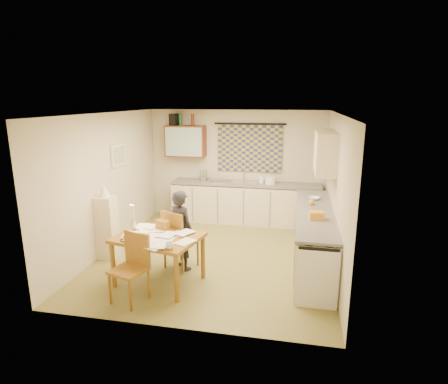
% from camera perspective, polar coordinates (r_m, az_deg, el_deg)
% --- Properties ---
extents(floor, '(4.00, 4.50, 0.02)m').
position_cam_1_polar(floor, '(6.84, -1.29, -9.66)').
color(floor, olive).
rests_on(floor, ground).
extents(ceiling, '(4.00, 4.50, 0.02)m').
position_cam_1_polar(ceiling, '(6.26, -1.42, 11.95)').
color(ceiling, white).
rests_on(ceiling, floor).
extents(wall_back, '(4.00, 0.02, 2.50)m').
position_cam_1_polar(wall_back, '(8.61, 1.94, 4.08)').
color(wall_back, beige).
rests_on(wall_back, floor).
extents(wall_front, '(4.00, 0.02, 2.50)m').
position_cam_1_polar(wall_front, '(4.35, -7.89, -6.12)').
color(wall_front, beige).
rests_on(wall_front, floor).
extents(wall_left, '(0.02, 4.50, 2.50)m').
position_cam_1_polar(wall_left, '(7.14, -17.30, 1.36)').
color(wall_left, beige).
rests_on(wall_left, floor).
extents(wall_right, '(0.02, 4.50, 2.50)m').
position_cam_1_polar(wall_right, '(6.32, 16.74, -0.19)').
color(wall_right, beige).
rests_on(wall_right, floor).
extents(window_blind, '(1.45, 0.03, 1.05)m').
position_cam_1_polar(window_blind, '(8.47, 3.93, 6.63)').
color(window_blind, navy).
rests_on(window_blind, wall_back).
extents(curtain_rod, '(1.60, 0.04, 0.04)m').
position_cam_1_polar(curtain_rod, '(8.39, 3.98, 10.34)').
color(curtain_rod, black).
rests_on(curtain_rod, wall_back).
extents(wall_cabinet, '(0.90, 0.34, 0.70)m').
position_cam_1_polar(wall_cabinet, '(8.62, -5.87, 7.72)').
color(wall_cabinet, '#582412').
rests_on(wall_cabinet, wall_back).
extents(wall_cabinet_glass, '(0.84, 0.02, 0.64)m').
position_cam_1_polar(wall_cabinet_glass, '(8.46, -6.20, 7.59)').
color(wall_cabinet_glass, '#99B2A5').
rests_on(wall_cabinet_glass, wall_back).
extents(upper_cabinet_right, '(0.34, 1.30, 0.70)m').
position_cam_1_polar(upper_cabinet_right, '(6.73, 15.16, 5.97)').
color(upper_cabinet_right, beige).
rests_on(upper_cabinet_right, wall_right).
extents(framed_print, '(0.04, 0.50, 0.40)m').
position_cam_1_polar(framed_print, '(7.39, -15.82, 5.44)').
color(framed_print, '#F1DFC9').
rests_on(framed_print, wall_left).
extents(print_canvas, '(0.01, 0.42, 0.32)m').
position_cam_1_polar(print_canvas, '(7.38, -15.65, 5.43)').
color(print_canvas, beige).
rests_on(print_canvas, wall_left).
extents(counter_back, '(3.30, 0.62, 0.92)m').
position_cam_1_polar(counter_back, '(8.45, 3.28, -1.68)').
color(counter_back, beige).
rests_on(counter_back, floor).
extents(counter_right, '(0.62, 2.95, 0.92)m').
position_cam_1_polar(counter_right, '(6.59, 13.50, -6.68)').
color(counter_right, beige).
rests_on(counter_right, floor).
extents(stove, '(0.55, 0.55, 0.86)m').
position_cam_1_polar(stove, '(5.45, 13.92, -11.53)').
color(stove, white).
rests_on(stove, floor).
extents(sink, '(0.56, 0.46, 0.10)m').
position_cam_1_polar(sink, '(8.35, 3.25, 1.16)').
color(sink, silver).
rests_on(sink, counter_back).
extents(tap, '(0.03, 0.03, 0.28)m').
position_cam_1_polar(tap, '(8.49, 3.06, 2.62)').
color(tap, silver).
rests_on(tap, counter_back).
extents(dish_rack, '(0.39, 0.34, 0.06)m').
position_cam_1_polar(dish_rack, '(8.43, -0.77, 1.80)').
color(dish_rack, silver).
rests_on(dish_rack, counter_back).
extents(kettle, '(0.21, 0.21, 0.24)m').
position_cam_1_polar(kettle, '(8.49, -3.13, 2.49)').
color(kettle, silver).
rests_on(kettle, counter_back).
extents(mixing_bowl, '(0.31, 0.31, 0.16)m').
position_cam_1_polar(mixing_bowl, '(8.26, 7.11, 1.79)').
color(mixing_bowl, white).
rests_on(mixing_bowl, counter_back).
extents(soap_bottle, '(0.11, 0.11, 0.21)m').
position_cam_1_polar(soap_bottle, '(8.32, 5.69, 2.10)').
color(soap_bottle, white).
rests_on(soap_bottle, counter_back).
extents(bowl, '(0.29, 0.29, 0.05)m').
position_cam_1_polar(bowl, '(7.12, 13.54, -0.94)').
color(bowl, white).
rests_on(bowl, counter_right).
extents(orange_bag, '(0.24, 0.18, 0.12)m').
position_cam_1_polar(orange_bag, '(5.98, 13.93, -3.49)').
color(orange_bag, gold).
rests_on(orange_bag, counter_right).
extents(fruit_orange, '(0.10, 0.10, 0.10)m').
position_cam_1_polar(fruit_orange, '(6.76, 13.23, -1.51)').
color(fruit_orange, gold).
rests_on(fruit_orange, counter_right).
extents(speaker, '(0.19, 0.22, 0.26)m').
position_cam_1_polar(speaker, '(8.66, -7.63, 10.89)').
color(speaker, black).
rests_on(speaker, wall_cabinet).
extents(bottle_green, '(0.09, 0.09, 0.26)m').
position_cam_1_polar(bottle_green, '(8.61, -6.68, 10.90)').
color(bottle_green, '#195926').
rests_on(bottle_green, wall_cabinet).
extents(bottle_brown, '(0.08, 0.08, 0.26)m').
position_cam_1_polar(bottle_brown, '(8.53, -4.81, 10.92)').
color(bottle_brown, '#582412').
rests_on(bottle_brown, wall_cabinet).
extents(dining_table, '(1.37, 1.15, 0.75)m').
position_cam_1_polar(dining_table, '(5.83, -9.86, -10.04)').
color(dining_table, brown).
rests_on(dining_table, floor).
extents(chair_far, '(0.60, 0.60, 1.00)m').
position_cam_1_polar(chair_far, '(6.30, -6.64, -8.72)').
color(chair_far, brown).
rests_on(chair_far, floor).
extents(chair_near, '(0.54, 0.54, 0.95)m').
position_cam_1_polar(chair_near, '(5.46, -14.09, -13.02)').
color(chair_near, brown).
rests_on(chair_near, floor).
extents(person, '(0.76, 0.74, 1.33)m').
position_cam_1_polar(person, '(6.14, -6.53, -5.79)').
color(person, black).
rests_on(person, floor).
extents(shelf_stand, '(0.32, 0.30, 1.11)m').
position_cam_1_polar(shelf_stand, '(6.86, -17.40, -5.18)').
color(shelf_stand, beige).
rests_on(shelf_stand, floor).
extents(lampshade, '(0.20, 0.20, 0.22)m').
position_cam_1_polar(lampshade, '(6.68, -17.81, 0.21)').
color(lampshade, '#F1DFC9').
rests_on(lampshade, shelf_stand).
extents(letter_rack, '(0.24, 0.17, 0.16)m').
position_cam_1_polar(letter_rack, '(5.90, -9.33, -5.04)').
color(letter_rack, brown).
rests_on(letter_rack, dining_table).
extents(mug, '(0.15, 0.15, 0.09)m').
position_cam_1_polar(mug, '(5.19, -8.29, -8.11)').
color(mug, white).
rests_on(mug, dining_table).
extents(magazine, '(0.29, 0.34, 0.03)m').
position_cam_1_polar(magazine, '(5.74, -15.15, -6.61)').
color(magazine, maroon).
rests_on(magazine, dining_table).
extents(book, '(0.44, 0.44, 0.02)m').
position_cam_1_polar(book, '(5.80, -13.71, -6.31)').
color(book, gold).
rests_on(book, dining_table).
extents(orange_box, '(0.13, 0.09, 0.04)m').
position_cam_1_polar(orange_box, '(5.61, -14.44, -6.97)').
color(orange_box, gold).
rests_on(orange_box, dining_table).
extents(eyeglasses, '(0.14, 0.06, 0.02)m').
position_cam_1_polar(eyeglasses, '(5.39, -10.20, -7.74)').
color(eyeglasses, black).
rests_on(eyeglasses, dining_table).
extents(candle_holder, '(0.08, 0.08, 0.18)m').
position_cam_1_polar(candle_holder, '(5.97, -13.60, -4.91)').
color(candle_holder, silver).
rests_on(candle_holder, dining_table).
extents(candle, '(0.03, 0.03, 0.22)m').
position_cam_1_polar(candle, '(5.94, -13.63, -2.99)').
color(candle, white).
rests_on(candle, dining_table).
extents(candle_flame, '(0.02, 0.02, 0.02)m').
position_cam_1_polar(candle_flame, '(5.88, -14.03, -1.94)').
color(candle_flame, '#FFCC66').
rests_on(candle_flame, dining_table).
extents(papers, '(1.18, 1.10, 0.03)m').
position_cam_1_polar(papers, '(5.69, -10.35, -6.51)').
color(papers, white).
rests_on(papers, dining_table).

